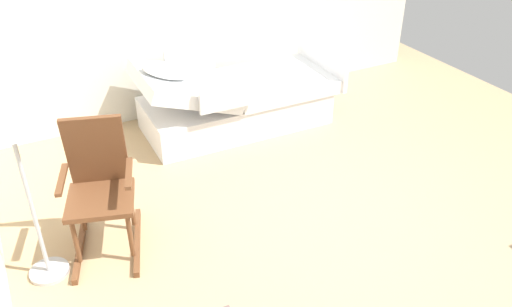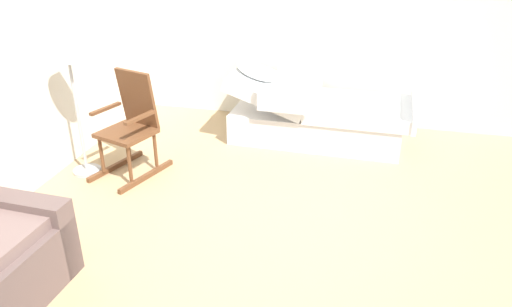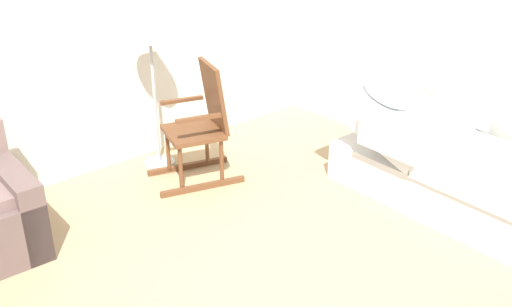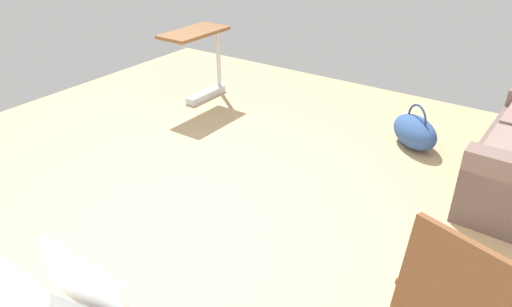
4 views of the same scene
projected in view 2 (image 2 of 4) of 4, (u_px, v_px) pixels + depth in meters
name	position (u px, v px, depth m)	size (l,w,h in m)	color
ground_plane	(297.00, 231.00, 4.17)	(6.45, 6.45, 0.00)	tan
side_wall	(338.00, 14.00, 5.89)	(0.10, 5.36, 2.70)	silver
hospital_bed	(317.00, 116.00, 5.77)	(1.06, 2.14, 0.92)	silver
rocking_chair	(131.00, 126.00, 4.95)	(0.87, 0.68, 1.05)	brown
floor_lamp	(68.00, 55.00, 4.61)	(0.34, 0.34, 1.48)	#B2B5BA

